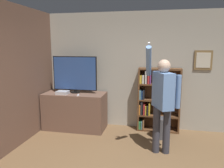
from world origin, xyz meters
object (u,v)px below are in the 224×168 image
(television, at_px, (75,74))
(waste_bin, at_px, (160,128))
(game_console, at_px, (63,93))
(bookshelf, at_px, (155,100))
(person, at_px, (163,97))

(television, bearing_deg, waste_bin, -6.26)
(game_console, height_order, waste_bin, game_console)
(waste_bin, bearing_deg, bookshelf, 106.79)
(person, bearing_deg, bookshelf, 162.55)
(television, distance_m, waste_bin, 2.24)
(game_console, xyz_separation_m, person, (2.19, -0.68, 0.15))
(game_console, height_order, person, person)
(bookshelf, relative_size, waste_bin, 3.31)
(bookshelf, xyz_separation_m, waste_bin, (0.13, -0.42, -0.51))
(television, relative_size, bookshelf, 0.72)
(person, bearing_deg, television, -138.43)
(bookshelf, height_order, waste_bin, bookshelf)
(game_console, distance_m, waste_bin, 2.29)
(person, relative_size, waste_bin, 4.56)
(game_console, bearing_deg, television, 42.22)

